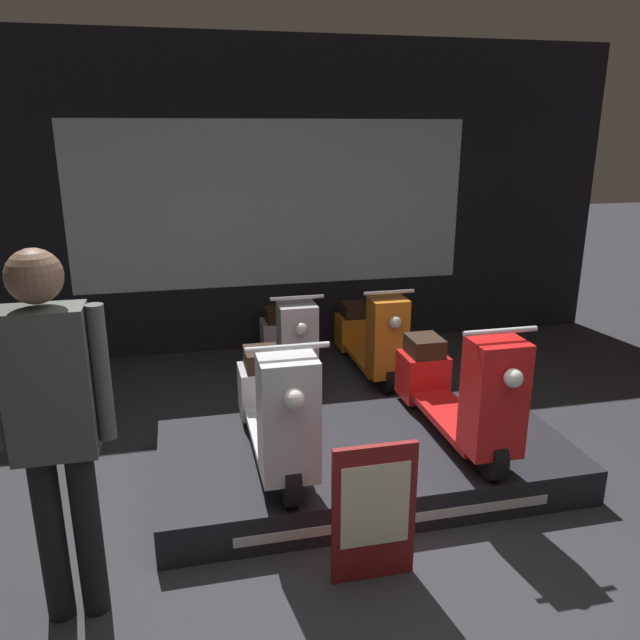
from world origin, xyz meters
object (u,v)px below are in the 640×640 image
(scooter_backrow_0, at_px, (288,344))
(scooter_backrow_1, at_px, (371,338))
(scooter_display_right, at_px, (458,391))
(person_left_browsing, at_px, (54,416))
(price_sign_board, at_px, (374,513))
(scooter_display_left, at_px, (275,408))

(scooter_backrow_0, height_order, scooter_backrow_1, same)
(scooter_display_right, bearing_deg, person_left_browsing, -160.87)
(scooter_backrow_1, xyz_separation_m, person_left_browsing, (-2.36, -2.72, 0.71))
(scooter_backrow_0, relative_size, scooter_backrow_1, 1.00)
(scooter_display_right, relative_size, scooter_backrow_0, 1.00)
(scooter_backrow_1, xyz_separation_m, price_sign_board, (-0.86, -2.80, 0.03))
(scooter_display_left, distance_m, price_sign_board, 1.01)
(scooter_backrow_0, distance_m, person_left_browsing, 3.20)
(scooter_backrow_1, distance_m, person_left_browsing, 3.67)
(scooter_backrow_0, xyz_separation_m, price_sign_board, (-0.04, -2.80, 0.03))
(scooter_display_right, distance_m, price_sign_board, 1.28)
(scooter_backrow_1, relative_size, price_sign_board, 1.93)
(scooter_backrow_0, height_order, person_left_browsing, person_left_browsing)
(scooter_display_right, height_order, scooter_backrow_0, scooter_display_right)
(scooter_backrow_0, xyz_separation_m, person_left_browsing, (-1.54, -2.72, 0.71))
(scooter_backrow_0, relative_size, person_left_browsing, 0.82)
(scooter_display_left, bearing_deg, scooter_backrow_1, 57.00)
(scooter_display_right, height_order, scooter_backrow_1, scooter_display_right)
(scooter_display_left, distance_m, scooter_backrow_0, 1.95)
(scooter_backrow_1, bearing_deg, scooter_display_left, -123.00)
(scooter_backrow_0, relative_size, price_sign_board, 1.93)
(scooter_backrow_0, bearing_deg, scooter_display_right, -66.31)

